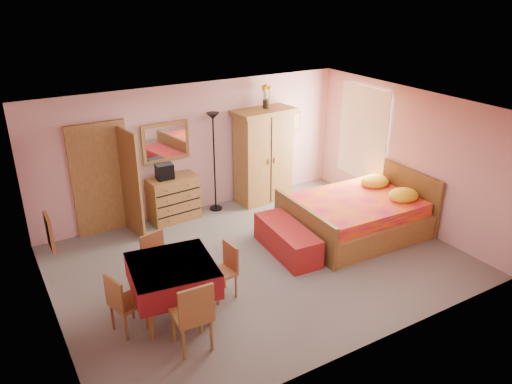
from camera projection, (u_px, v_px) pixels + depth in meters
floor at (260, 262)px, 8.43m from camera, size 6.50×6.50×0.00m
ceiling at (260, 111)px, 7.40m from camera, size 6.50×6.50×0.00m
wall_back at (195, 149)px, 9.89m from camera, size 6.50×0.10×2.60m
wall_front at (368, 262)px, 5.94m from camera, size 6.50×0.10×2.60m
wall_left at (43, 241)px, 6.40m from camera, size 0.10×5.00×2.60m
wall_right at (407, 157)px, 9.44m from camera, size 0.10×5.00×2.60m
doorway at (101, 180)px, 9.09m from camera, size 1.06×0.12×2.15m
window at (363, 134)px, 10.31m from camera, size 0.08×1.40×1.95m
picture_left at (49, 232)px, 5.78m from camera, size 0.04×0.32×0.42m
picture_back at (294, 121)px, 10.87m from camera, size 0.30×0.04×0.40m
chest_of_drawers at (174, 198)px, 9.74m from camera, size 0.98×0.55×0.90m
wall_mirror at (166, 142)px, 9.47m from camera, size 0.95×0.11×0.75m
stereo at (165, 172)px, 9.43m from camera, size 0.32×0.24×0.30m
floor_lamp at (214, 163)px, 9.96m from camera, size 0.26×0.26×2.04m
wardrobe at (263, 156)px, 10.43m from camera, size 1.31×0.75×1.98m
sunflower_vase at (266, 96)px, 10.03m from camera, size 0.20×0.20×0.48m
bed at (356, 205)px, 9.19m from camera, size 2.46×1.97×1.11m
bench at (287, 240)px, 8.63m from camera, size 0.67×1.53×0.50m
dining_table at (174, 289)px, 6.96m from camera, size 1.27×1.27×0.82m
chair_south at (191, 314)px, 6.30m from camera, size 0.48×0.48×1.02m
chair_north at (160, 263)px, 7.53m from camera, size 0.49×0.49×0.89m
chair_west at (128, 302)px, 6.64m from camera, size 0.50×0.50×0.88m
chair_east at (221, 272)px, 7.36m from camera, size 0.41×0.41×0.84m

